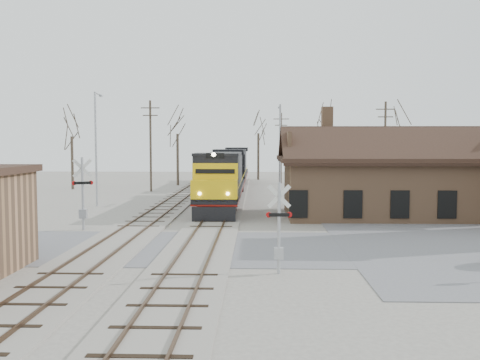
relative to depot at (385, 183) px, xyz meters
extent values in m
plane|color=#A39E93|center=(-11.99, -12.00, -2.41)|extent=(140.00, 140.00, 0.00)
cube|color=slate|center=(-11.99, -12.00, -2.39)|extent=(60.00, 9.00, 0.03)
cube|color=#A39E93|center=(-11.99, 3.00, -2.35)|extent=(3.40, 90.00, 0.12)
cube|color=#473323|center=(-12.71, 3.00, -2.24)|extent=(0.08, 90.00, 0.14)
cube|color=#473323|center=(-11.27, 3.00, -2.24)|extent=(0.08, 90.00, 0.14)
cube|color=#A39E93|center=(-16.49, 3.00, -2.35)|extent=(3.40, 90.00, 0.12)
cube|color=#473323|center=(-17.21, 3.00, -2.24)|extent=(0.08, 90.00, 0.14)
cube|color=#473323|center=(-15.77, 3.00, -2.24)|extent=(0.08, 90.00, 0.14)
cube|color=#986E4E|center=(0.01, 0.00, -0.41)|extent=(14.00, 8.00, 4.00)
cube|color=black|center=(0.01, 0.00, 1.69)|extent=(15.20, 9.20, 0.30)
cube|color=black|center=(0.01, -2.30, 2.69)|extent=(15.00, 4.71, 2.66)
cube|color=black|center=(0.01, 2.30, 2.69)|extent=(15.00, 4.71, 2.66)
cube|color=#986E4E|center=(-3.99, 1.50, 4.39)|extent=(0.80, 0.80, 2.20)
cube|color=black|center=(-11.99, -0.25, -1.85)|extent=(2.55, 4.08, 1.02)
cube|color=black|center=(-11.99, 13.01, -1.85)|extent=(2.55, 4.08, 1.02)
cube|color=black|center=(-11.99, 6.38, -1.03)|extent=(3.06, 20.41, 0.36)
cube|color=maroon|center=(-11.99, 6.38, -1.25)|extent=(3.08, 20.41, 0.12)
cube|color=black|center=(-11.99, 7.66, 0.55)|extent=(2.65, 14.80, 2.86)
cube|color=black|center=(-11.99, -1.17, 0.55)|extent=(3.06, 2.86, 2.86)
cube|color=yellow|center=(-11.99, -2.91, -0.31)|extent=(3.06, 1.84, 1.43)
cube|color=black|center=(-11.99, -3.92, -1.85)|extent=(2.86, 0.25, 1.02)
cylinder|color=#FFF2CC|center=(-11.99, -3.84, 2.08)|extent=(0.29, 0.10, 0.29)
cube|color=black|center=(-11.99, 20.66, -1.85)|extent=(2.55, 4.08, 1.02)
cube|color=black|center=(-11.99, 33.93, -1.85)|extent=(2.55, 4.08, 1.02)
cube|color=black|center=(-11.99, 27.29, -1.03)|extent=(3.06, 20.41, 0.36)
cube|color=maroon|center=(-11.99, 27.29, -1.25)|extent=(3.08, 20.41, 0.12)
cube|color=black|center=(-11.99, 28.57, 0.55)|extent=(2.65, 14.80, 2.86)
cube|color=black|center=(-11.99, 19.74, 0.55)|extent=(3.06, 2.86, 2.86)
cube|color=black|center=(-11.99, 18.00, -0.31)|extent=(3.06, 1.84, 1.43)
cube|color=black|center=(-11.99, 16.99, -1.85)|extent=(2.86, 0.25, 1.02)
cylinder|color=#A5A8AD|center=(-8.29, -17.24, -0.57)|extent=(0.13, 0.13, 3.67)
cube|color=silver|center=(-8.29, -17.24, 0.72)|extent=(0.96, 0.11, 0.96)
cube|color=silver|center=(-8.29, -17.24, 0.72)|extent=(0.96, 0.11, 0.96)
cube|color=black|center=(-8.29, -17.24, -0.02)|extent=(0.84, 0.21, 0.14)
cylinder|color=#B20C0C|center=(-8.70, -17.28, -0.02)|extent=(0.23, 0.10, 0.22)
cylinder|color=#B20C0C|center=(-7.88, -17.21, -0.02)|extent=(0.23, 0.10, 0.22)
cube|color=#A5A8AD|center=(-8.29, -17.24, -1.58)|extent=(0.37, 0.28, 0.46)
cylinder|color=#A5A8AD|center=(-19.63, -6.86, -0.21)|extent=(0.15, 0.15, 4.39)
cube|color=silver|center=(-19.63, -6.86, 1.32)|extent=(1.06, 0.52, 1.15)
cube|color=silver|center=(-19.63, -6.86, 1.32)|extent=(1.06, 0.52, 1.15)
cube|color=black|center=(-19.63, -6.86, 0.44)|extent=(0.96, 0.55, 0.16)
cylinder|color=#B20C0C|center=(-19.18, -6.65, 0.44)|extent=(0.27, 0.18, 0.26)
cylinder|color=#B20C0C|center=(-20.07, -7.07, 0.44)|extent=(0.27, 0.18, 0.26)
cube|color=#A5A8AD|center=(-19.63, -6.86, -1.42)|extent=(0.44, 0.33, 0.55)
cylinder|color=#A5A8AD|center=(-22.43, 5.15, 2.30)|extent=(0.18, 0.18, 9.41)
cylinder|color=#A5A8AD|center=(-22.43, 6.05, 6.90)|extent=(0.12, 1.80, 0.12)
cube|color=#A5A8AD|center=(-22.43, 6.85, 6.80)|extent=(0.25, 0.50, 0.12)
cylinder|color=#A5A8AD|center=(-7.13, 9.24, 1.92)|extent=(0.18, 0.18, 8.66)
cylinder|color=#A5A8AD|center=(-7.13, 10.14, 6.15)|extent=(0.12, 1.80, 0.12)
cube|color=#A5A8AD|center=(-7.13, 10.94, 6.05)|extent=(0.25, 0.50, 0.12)
cylinder|color=#A5A8AD|center=(-0.68, 23.68, 2.20)|extent=(0.18, 0.18, 9.21)
cylinder|color=#A5A8AD|center=(-0.68, 24.58, 6.70)|extent=(0.12, 1.80, 0.12)
cube|color=#A5A8AD|center=(-0.68, 25.38, 6.60)|extent=(0.25, 0.50, 0.12)
cylinder|color=#382D23|center=(-20.60, 18.63, 2.48)|extent=(0.24, 0.24, 9.77)
cube|color=#382D23|center=(-20.60, 18.63, 6.56)|extent=(2.00, 0.10, 0.10)
cube|color=#382D23|center=(-20.60, 18.63, 5.76)|extent=(1.60, 0.10, 0.10)
cylinder|color=#382D23|center=(-6.06, 31.01, 2.15)|extent=(0.24, 0.24, 9.11)
cube|color=#382D23|center=(-6.06, 31.01, 5.91)|extent=(2.00, 0.10, 0.10)
cube|color=#382D23|center=(-6.06, 31.01, 5.11)|extent=(1.60, 0.10, 0.10)
cylinder|color=#382D23|center=(4.30, 18.37, 2.37)|extent=(0.24, 0.24, 9.56)
cube|color=#382D23|center=(4.30, 18.37, 6.35)|extent=(2.00, 0.10, 0.10)
cube|color=#382D23|center=(4.30, 18.37, 5.55)|extent=(1.60, 0.10, 0.10)
cylinder|color=#382D23|center=(-30.01, 21.11, 0.58)|extent=(0.32, 0.32, 5.97)
cylinder|color=#382D23|center=(-18.95, 27.07, 0.77)|extent=(0.32, 0.32, 6.35)
cylinder|color=#382D23|center=(-8.99, 37.29, 0.89)|extent=(0.32, 0.32, 6.59)
cylinder|color=#382D23|center=(-0.32, 31.31, 0.89)|extent=(0.32, 0.32, 6.60)
cylinder|color=#382D23|center=(7.71, 23.99, 0.71)|extent=(0.32, 0.32, 6.24)
camera|label=1|loc=(-9.17, -38.43, 2.85)|focal=40.00mm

